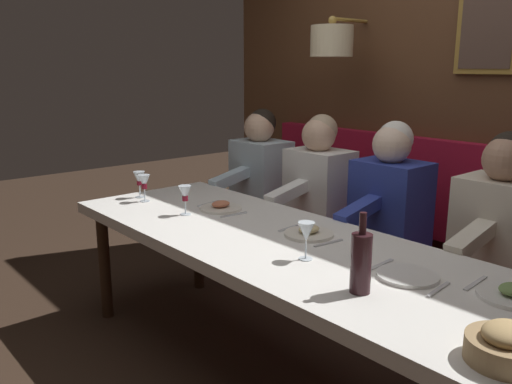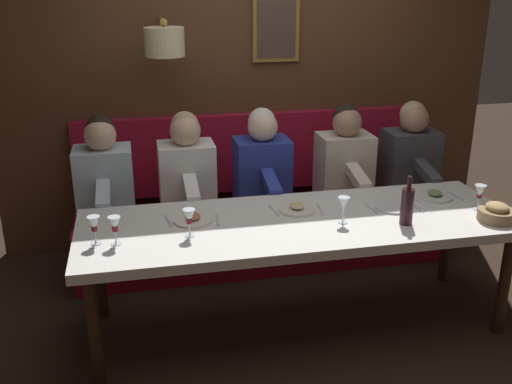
{
  "view_description": "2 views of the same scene",
  "coord_description": "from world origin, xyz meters",
  "px_view_note": "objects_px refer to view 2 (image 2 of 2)",
  "views": [
    {
      "loc": [
        -1.65,
        -1.72,
        1.54
      ],
      "look_at": [
        0.05,
        0.26,
        0.92
      ],
      "focal_mm": 37.17,
      "sensor_mm": 36.0,
      "label": 1
    },
    {
      "loc": [
        -3.16,
        0.94,
        2.14
      ],
      "look_at": [
        0.05,
        0.26,
        0.92
      ],
      "focal_mm": 41.09,
      "sensor_mm": 36.0,
      "label": 2
    }
  ],
  "objects_px": {
    "diner_middle": "(262,165)",
    "dining_table": "(299,229)",
    "diner_nearest": "(410,155)",
    "diner_near": "(345,160)",
    "diner_far": "(187,170)",
    "wine_glass_2": "(480,192)",
    "bread_bowl": "(497,213)",
    "diner_farthest": "(104,175)",
    "wine_glass_0": "(189,217)",
    "wine_glass_3": "(344,205)",
    "wine_glass_4": "(115,225)",
    "wine_glass_1": "(94,225)",
    "wine_bottle": "(407,206)"
  },
  "relations": [
    {
      "from": "wine_glass_2",
      "to": "diner_middle",
      "type": "bearing_deg",
      "value": 51.07
    },
    {
      "from": "diner_middle",
      "to": "diner_farthest",
      "type": "height_order",
      "value": "same"
    },
    {
      "from": "diner_near",
      "to": "diner_farthest",
      "type": "xyz_separation_m",
      "value": [
        0.0,
        1.79,
        0.0
      ]
    },
    {
      "from": "dining_table",
      "to": "diner_middle",
      "type": "height_order",
      "value": "diner_middle"
    },
    {
      "from": "diner_near",
      "to": "wine_glass_0",
      "type": "xyz_separation_m",
      "value": [
        -0.99,
        1.29,
        0.04
      ]
    },
    {
      "from": "diner_near",
      "to": "wine_glass_4",
      "type": "distance_m",
      "value": 1.98
    },
    {
      "from": "diner_near",
      "to": "bread_bowl",
      "type": "relative_size",
      "value": 3.6
    },
    {
      "from": "wine_glass_0",
      "to": "diner_far",
      "type": "bearing_deg",
      "value": -4.79
    },
    {
      "from": "diner_farthest",
      "to": "wine_bottle",
      "type": "height_order",
      "value": "diner_farthest"
    },
    {
      "from": "diner_nearest",
      "to": "diner_farthest",
      "type": "bearing_deg",
      "value": 90.0
    },
    {
      "from": "diner_far",
      "to": "bread_bowl",
      "type": "xyz_separation_m",
      "value": [
        -1.14,
        -1.76,
        -0.03
      ]
    },
    {
      "from": "wine_glass_1",
      "to": "wine_glass_2",
      "type": "relative_size",
      "value": 1.0
    },
    {
      "from": "bread_bowl",
      "to": "diner_farthest",
      "type": "bearing_deg",
      "value": 63.97
    },
    {
      "from": "wine_glass_3",
      "to": "wine_glass_4",
      "type": "xyz_separation_m",
      "value": [
        -0.03,
        1.33,
        -0.0
      ]
    },
    {
      "from": "dining_table",
      "to": "diner_nearest",
      "type": "relative_size",
      "value": 3.36
    },
    {
      "from": "wine_glass_4",
      "to": "wine_bottle",
      "type": "bearing_deg",
      "value": -92.3
    },
    {
      "from": "wine_glass_2",
      "to": "bread_bowl",
      "type": "bearing_deg",
      "value": -177.28
    },
    {
      "from": "diner_near",
      "to": "bread_bowl",
      "type": "xyz_separation_m",
      "value": [
        -1.14,
        -0.55,
        -0.03
      ]
    },
    {
      "from": "dining_table",
      "to": "wine_bottle",
      "type": "bearing_deg",
      "value": -107.86
    },
    {
      "from": "diner_far",
      "to": "wine_glass_0",
      "type": "relative_size",
      "value": 4.82
    },
    {
      "from": "wine_glass_0",
      "to": "diner_near",
      "type": "bearing_deg",
      "value": -52.54
    },
    {
      "from": "dining_table",
      "to": "diner_far",
      "type": "bearing_deg",
      "value": 33.91
    },
    {
      "from": "wine_glass_0",
      "to": "bread_bowl",
      "type": "xyz_separation_m",
      "value": [
        -0.16,
        -1.84,
        -0.07
      ]
    },
    {
      "from": "wine_glass_3",
      "to": "wine_glass_2",
      "type": "bearing_deg",
      "value": -88.55
    },
    {
      "from": "diner_nearest",
      "to": "diner_near",
      "type": "relative_size",
      "value": 1.0
    },
    {
      "from": "diner_far",
      "to": "wine_glass_3",
      "type": "bearing_deg",
      "value": -139.62
    },
    {
      "from": "diner_nearest",
      "to": "wine_glass_3",
      "type": "height_order",
      "value": "diner_nearest"
    },
    {
      "from": "bread_bowl",
      "to": "dining_table",
      "type": "bearing_deg",
      "value": 77.33
    },
    {
      "from": "diner_far",
      "to": "wine_glass_2",
      "type": "distance_m",
      "value": 2.0
    },
    {
      "from": "diner_farthest",
      "to": "wine_glass_3",
      "type": "height_order",
      "value": "diner_farthest"
    },
    {
      "from": "wine_glass_3",
      "to": "dining_table",
      "type": "bearing_deg",
      "value": 67.3
    },
    {
      "from": "dining_table",
      "to": "diner_farthest",
      "type": "height_order",
      "value": "diner_farthest"
    },
    {
      "from": "diner_farthest",
      "to": "diner_near",
      "type": "bearing_deg",
      "value": -90.0
    },
    {
      "from": "diner_far",
      "to": "bread_bowl",
      "type": "relative_size",
      "value": 3.6
    },
    {
      "from": "wine_glass_4",
      "to": "wine_glass_2",
      "type": "bearing_deg",
      "value": -88.75
    },
    {
      "from": "wine_glass_0",
      "to": "bread_bowl",
      "type": "bearing_deg",
      "value": -94.89
    },
    {
      "from": "diner_near",
      "to": "diner_far",
      "type": "xyz_separation_m",
      "value": [
        0.0,
        1.2,
        0.0
      ]
    },
    {
      "from": "wine_glass_3",
      "to": "diner_near",
      "type": "bearing_deg",
      "value": -20.48
    },
    {
      "from": "diner_nearest",
      "to": "diner_far",
      "type": "xyz_separation_m",
      "value": [
        0.0,
        1.75,
        0.0
      ]
    },
    {
      "from": "diner_nearest",
      "to": "wine_bottle",
      "type": "xyz_separation_m",
      "value": [
        -1.08,
        0.55,
        0.04
      ]
    },
    {
      "from": "wine_glass_1",
      "to": "diner_farthest",
      "type": "bearing_deg",
      "value": -1.15
    },
    {
      "from": "bread_bowl",
      "to": "wine_glass_2",
      "type": "bearing_deg",
      "value": 2.72
    },
    {
      "from": "dining_table",
      "to": "diner_near",
      "type": "distance_m",
      "value": 1.08
    },
    {
      "from": "wine_glass_1",
      "to": "wine_bottle",
      "type": "distance_m",
      "value": 1.81
    },
    {
      "from": "diner_farthest",
      "to": "wine_glass_4",
      "type": "distance_m",
      "value": 1.01
    },
    {
      "from": "bread_bowl",
      "to": "wine_glass_0",
      "type": "bearing_deg",
      "value": 85.11
    },
    {
      "from": "diner_farthest",
      "to": "wine_glass_0",
      "type": "relative_size",
      "value": 4.82
    },
    {
      "from": "diner_nearest",
      "to": "diner_middle",
      "type": "height_order",
      "value": "same"
    },
    {
      "from": "wine_bottle",
      "to": "bread_bowl",
      "type": "bearing_deg",
      "value": -96.77
    },
    {
      "from": "diner_middle",
      "to": "dining_table",
      "type": "bearing_deg",
      "value": -177.82
    }
  ]
}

